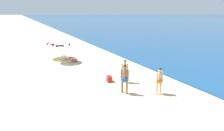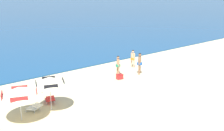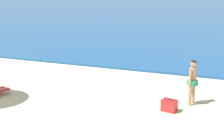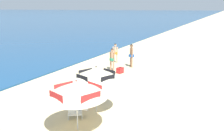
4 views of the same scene
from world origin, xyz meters
name	(u,v)px [view 1 (image 1 of 4)]	position (x,y,z in m)	size (l,w,h in m)	color
ground_plane	(31,78)	(0.00, 0.00, 0.00)	(800.00, 800.00, 0.00)	#CCB78C
beach_umbrella_striped_main	(61,44)	(-3.64, 3.16, 1.80)	(3.00, 3.00, 2.10)	silver
beach_umbrella_striped_second	(56,43)	(-5.48, 2.99, 1.65)	(3.02, 3.00, 2.02)	silver
lounge_chair_under_umbrella	(65,57)	(-4.48, 3.60, 0.28)	(0.89, 0.99, 0.49)	white
lounge_chair_beside_umbrella	(73,59)	(-3.22, 4.11, 0.27)	(0.77, 1.00, 0.52)	red
person_standing_near_shore	(125,77)	(5.40, 4.89, 1.04)	(0.47, 0.44, 1.79)	#8C6042
person_standing_beside	(125,69)	(3.85, 5.83, 0.94)	(0.40, 0.46, 1.62)	tan
person_wading_in	(159,79)	(6.38, 6.70, 0.94)	(0.40, 0.48, 1.62)	#D8A87F
cooler_box	(109,79)	(3.24, 4.93, 0.20)	(0.56, 0.45, 0.43)	red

